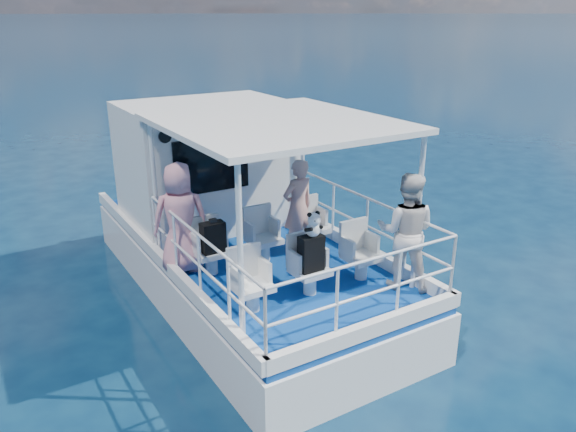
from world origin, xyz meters
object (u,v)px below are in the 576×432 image
object	(u,v)px
passenger_stbd_aft	(406,231)
panda	(313,224)
passenger_port_fwd	(180,218)
backpack_center	(311,253)

from	to	relation	value
passenger_stbd_aft	panda	bearing A→B (deg)	27.88
passenger_stbd_aft	panda	distance (m)	1.35
passenger_stbd_aft	panda	size ratio (longest dim) A/B	4.89
passenger_port_fwd	passenger_stbd_aft	bearing A→B (deg)	161.04
passenger_stbd_aft	panda	world-z (taller)	passenger_stbd_aft
backpack_center	panda	size ratio (longest dim) A/B	1.47
panda	backpack_center	bearing A→B (deg)	132.77
passenger_port_fwd	backpack_center	bearing A→B (deg)	147.32
panda	passenger_stbd_aft	bearing A→B (deg)	-18.95
passenger_port_fwd	panda	bearing A→B (deg)	147.41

